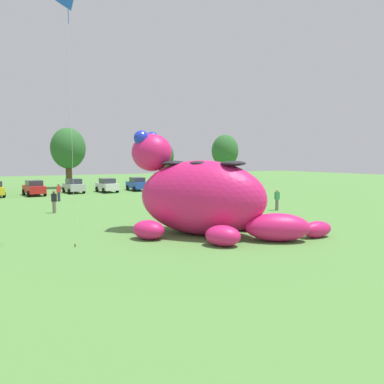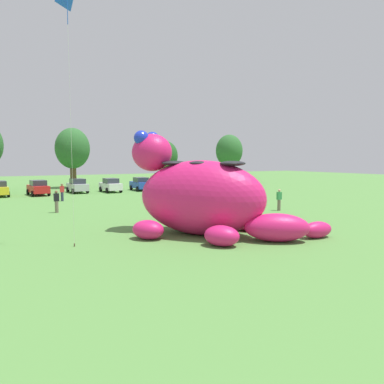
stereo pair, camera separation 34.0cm
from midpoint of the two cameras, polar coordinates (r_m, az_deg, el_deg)
ground_plane at (r=20.11m, az=5.26°, el=-6.58°), size 160.00×160.00×0.00m
giant_inflatable_creature at (r=19.65m, az=1.95°, el=-0.70°), size 9.78×8.89×5.68m
car_red at (r=44.48m, az=-22.80°, el=0.62°), size 2.27×4.26×1.72m
car_silver at (r=46.18m, az=-17.34°, el=0.95°), size 2.14×4.20×1.72m
car_white at (r=46.11m, az=-12.45°, el=1.06°), size 2.10×4.18×1.72m
car_blue at (r=47.78m, az=-7.88°, el=1.27°), size 1.98×4.12×1.72m
box_truck at (r=51.02m, az=-1.16°, el=2.40°), size 2.42×6.43×2.95m
tree_mid_left at (r=54.23m, az=-18.07°, el=6.47°), size 4.77×4.77×8.46m
tree_centre_left at (r=58.18m, az=-4.01°, el=5.62°), size 3.91×3.91×6.94m
tree_centre at (r=64.76m, az=6.01°, el=6.40°), size 4.72×4.72×8.37m
spectator_near_inflatable at (r=37.49m, az=-19.47°, el=-0.06°), size 0.38×0.26×1.71m
spectator_mid_field at (r=29.69m, az=13.83°, el=-1.22°), size 0.38×0.26×1.71m
spectator_by_cars at (r=35.42m, az=2.79°, el=-0.06°), size 0.38×0.26×1.71m
spectator_wandering at (r=29.51m, az=-20.19°, el=-1.43°), size 0.38×0.26×1.71m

